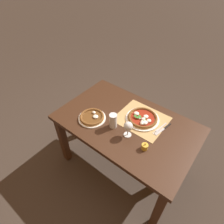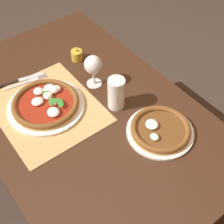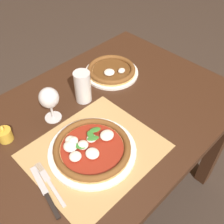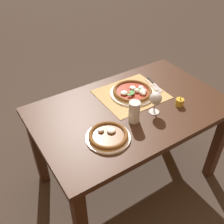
{
  "view_description": "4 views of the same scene",
  "coord_description": "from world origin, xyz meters",
  "views": [
    {
      "loc": [
        -0.67,
        1.06,
        2.02
      ],
      "look_at": [
        0.15,
        0.04,
        0.81
      ],
      "focal_mm": 30.0,
      "sensor_mm": 36.0,
      "label": 1
    },
    {
      "loc": [
        0.78,
        -0.44,
        1.72
      ],
      "look_at": [
        0.13,
        0.05,
        0.8
      ],
      "focal_mm": 50.0,
      "sensor_mm": 36.0,
      "label": 2
    },
    {
      "loc": [
        -0.46,
        -0.58,
        1.53
      ],
      "look_at": [
        0.06,
        -0.06,
        0.8
      ],
      "focal_mm": 42.0,
      "sensor_mm": 36.0,
      "label": 3
    },
    {
      "loc": [
        0.88,
        1.12,
        1.83
      ],
      "look_at": [
        0.17,
        0.02,
        0.79
      ],
      "focal_mm": 42.0,
      "sensor_mm": 36.0,
      "label": 4
    }
  ],
  "objects": [
    {
      "name": "wine_glass",
      "position": [
        -0.1,
        0.13,
        0.85
      ],
      "size": [
        0.08,
        0.08,
        0.16
      ],
      "color": "silver",
      "rests_on": "dining_table"
    },
    {
      "name": "knife",
      "position": [
        -0.32,
        -0.13,
        0.75
      ],
      "size": [
        0.06,
        0.21,
        0.01
      ],
      "color": "black",
      "rests_on": "paper_placemat"
    },
    {
      "name": "fork",
      "position": [
        -0.29,
        -0.12,
        0.75
      ],
      "size": [
        0.05,
        0.2,
        0.0
      ],
      "color": "#B7B7BC",
      "rests_on": "paper_placemat"
    },
    {
      "name": "pizza_near",
      "position": [
        -0.1,
        -0.12,
        0.76
      ],
      "size": [
        0.32,
        0.32,
        0.05
      ],
      "color": "white",
      "rests_on": "paper_placemat"
    },
    {
      "name": "ground_plane",
      "position": [
        0.0,
        0.0,
        0.0
      ],
      "size": [
        24.0,
        24.0,
        0.0
      ],
      "primitive_type": "plane",
      "color": "#382D26"
    },
    {
      "name": "dining_table",
      "position": [
        0.0,
        0.0,
        0.63
      ],
      "size": [
        1.33,
        0.83,
        0.74
      ],
      "color": "#382114",
      "rests_on": "ground"
    },
    {
      "name": "votive_candle",
      "position": [
        -0.29,
        0.16,
        0.76
      ],
      "size": [
        0.06,
        0.06,
        0.07
      ],
      "color": "gold",
      "rests_on": "dining_table"
    },
    {
      "name": "pint_glass",
      "position": [
        0.07,
        0.12,
        0.81
      ],
      "size": [
        0.07,
        0.07,
        0.15
      ],
      "color": "silver",
      "rests_on": "dining_table"
    },
    {
      "name": "pizza_far",
      "position": [
        0.29,
        0.17,
        0.76
      ],
      "size": [
        0.27,
        0.27,
        0.04
      ],
      "color": "white",
      "rests_on": "dining_table"
    },
    {
      "name": "paper_placemat",
      "position": [
        -0.09,
        -0.12,
        0.74
      ],
      "size": [
        0.46,
        0.4,
        0.0
      ],
      "primitive_type": "cube",
      "color": "tan",
      "rests_on": "dining_table"
    }
  ]
}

